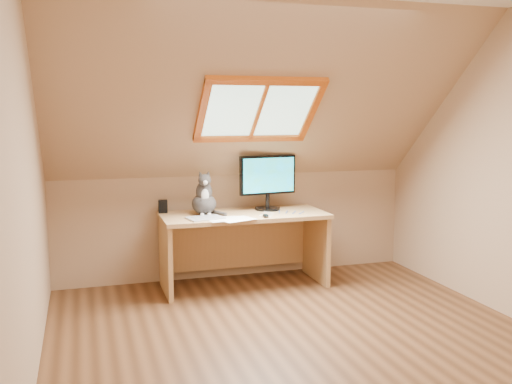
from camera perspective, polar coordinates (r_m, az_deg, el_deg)
name	(u,v)px	position (r m, az deg, el deg)	size (l,w,h in m)	color
ground	(302,342)	(4.16, 4.67, -14.72)	(3.50, 3.50, 0.00)	brown
room_shell	(310,139)	(3.76, 5.45, 5.28)	(3.52, 3.52, 2.41)	tan
desk	(242,235)	(5.32, -1.42, -4.30)	(1.50, 0.66, 0.69)	tan
monitor	(268,179)	(5.35, 1.19, 1.33)	(0.56, 0.24, 0.52)	black
cat	(204,199)	(5.15, -5.21, -0.67)	(0.24, 0.28, 0.41)	#383332
desk_speaker	(163,206)	(5.31, -9.30, -1.43)	(0.08, 0.08, 0.12)	black
graphics_tablet	(205,218)	(4.96, -5.09, -2.62)	(0.30, 0.21, 0.01)	#B2B2B7
mouse	(266,216)	(5.02, 0.98, -2.39)	(0.05, 0.09, 0.03)	black
papers	(231,219)	(4.92, -2.55, -2.74)	(0.35, 0.30, 0.01)	white
cables	(281,213)	(5.20, 2.55, -2.13)	(0.51, 0.26, 0.01)	silver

